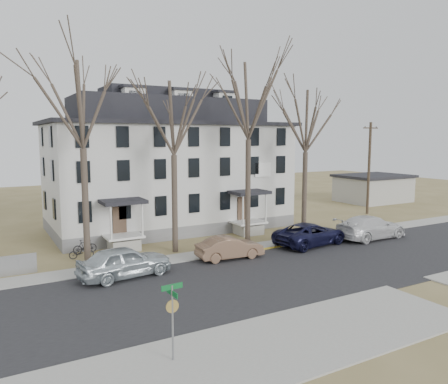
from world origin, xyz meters
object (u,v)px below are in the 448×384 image
boarding_house (170,167)px  car_tan (230,248)px  bicycle_left (81,253)px  car_silver (125,262)px  car_navy (310,234)px  car_white (371,228)px  tree_mid_left (173,113)px  bicycle_right (85,247)px  tree_mid_right (306,117)px  street_sign (172,312)px  utility_pole_far (369,167)px  tree_center (249,95)px  tree_far_left (81,98)px

boarding_house → car_tan: 12.56m
bicycle_left → car_silver: bearing=-156.2°
car_navy → bicycle_left: size_ratio=3.76×
boarding_house → bicycle_left: (-9.12, -6.86, -4.97)m
car_white → tree_mid_left: bearing=73.3°
boarding_house → bicycle_right: bearing=-146.6°
tree_mid_right → bicycle_left: bearing=175.8°
car_tan → street_sign: bearing=145.2°
utility_pole_far → car_navy: utility_pole_far is taller
boarding_house → car_silver: (-7.75, -12.04, -4.48)m
boarding_house → tree_mid_right: size_ratio=1.63×
car_tan → boarding_house: bearing=1.0°
car_white → car_navy: bearing=80.6°
tree_center → tree_far_left: bearing=180.0°
tree_far_left → bicycle_right: (0.35, 2.45, -9.85)m
utility_pole_far → bicycle_left: (-29.62, -2.91, -4.49)m
tree_center → street_sign: (-12.03, -13.95, -9.21)m
tree_mid_left → bicycle_right: size_ratio=7.77×
tree_mid_left → tree_center: size_ratio=0.87×
tree_mid_right → car_silver: bearing=-166.6°
bicycle_right → car_tan: bearing=-132.2°
car_navy → car_tan: bearing=84.4°
tree_far_left → car_tan: 13.22m
car_white → car_tan: bearing=86.1°
car_tan → street_sign: street_sign is taller
tree_far_left → car_tan: size_ratio=3.08×
tree_center → bicycle_left: 16.20m
car_tan → car_navy: (7.05, 0.25, 0.09)m
boarding_house → bicycle_right: size_ratio=12.69×
utility_pole_far → car_navy: bearing=-152.1°
utility_pole_far → bicycle_right: 29.54m
tree_mid_right → bicycle_right: size_ratio=7.77×
bicycle_left → tree_mid_left: bearing=-92.9°
car_tan → car_white: 12.56m
tree_far_left → car_silver: 10.28m
car_tan → car_navy: size_ratio=0.75×
car_tan → bicycle_left: (-8.50, 4.79, -0.32)m
tree_center → tree_mid_right: bearing=0.0°
tree_mid_left → car_white: bearing=-14.9°
car_silver → bicycle_right: bearing=0.7°
car_silver → bicycle_right: (-0.90, 6.33, -0.41)m
tree_center → utility_pole_far: tree_center is taller
tree_far_left → utility_pole_far: (29.50, 4.20, -5.44)m
car_tan → bicycle_right: car_tan is taller
tree_far_left → street_sign: size_ratio=4.77×
boarding_house → car_white: 17.60m
bicycle_left → street_sign: size_ratio=0.55×
tree_center → bicycle_right: 15.94m
car_silver → bicycle_right: size_ratio=3.24×
car_silver → car_tan: (7.13, 0.38, -0.17)m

